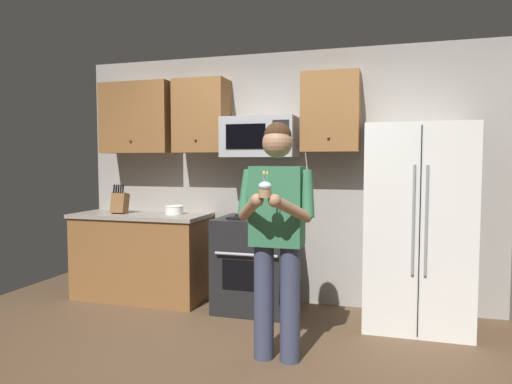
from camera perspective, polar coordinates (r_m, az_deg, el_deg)
name	(u,v)px	position (r m, az deg, el deg)	size (l,w,h in m)	color
ground_plane	(224,369)	(3.50, -4.06, -21.13)	(6.00, 6.00, 0.00)	brown
wall_back	(281,178)	(4.86, 3.09, 1.71)	(4.40, 0.10, 2.60)	gray
oven_range	(257,263)	(4.62, 0.09, -8.87)	(0.76, 0.70, 0.93)	black
microwave	(260,137)	(4.63, 0.51, 6.82)	(0.74, 0.41, 0.40)	#9EA0A5
refrigerator	(417,226)	(4.34, 19.38, -4.04)	(0.90, 0.75, 1.80)	white
cabinet_row_upper	(209,116)	(4.89, -5.91, 9.34)	(2.78, 0.36, 0.76)	brown
counter_left	(142,256)	(5.15, -13.99, -7.67)	(1.44, 0.66, 0.92)	brown
knife_block	(120,203)	(5.15, -16.57, -1.27)	(0.16, 0.15, 0.32)	brown
bowl_large_white	(174,210)	(4.94, -10.12, -2.17)	(0.20, 0.20, 0.09)	white
person	(277,227)	(3.36, 2.60, -4.40)	(0.60, 0.48, 1.76)	#383F59
cupcake	(265,189)	(3.01, 1.13, 0.36)	(0.09, 0.09, 0.17)	#A87F56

